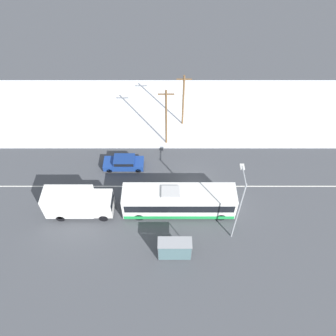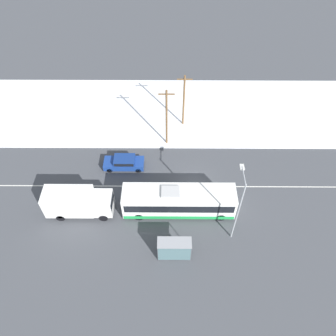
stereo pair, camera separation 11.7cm
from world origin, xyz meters
TOP-DOWN VIEW (x-y plane):
  - ground_plane at (0.00, 0.00)m, footprint 120.00×120.00m
  - snow_lot at (0.00, 13.01)m, footprint 80.00×14.22m
  - lane_marking_center at (0.00, 0.00)m, footprint 60.00×0.12m
  - city_bus at (-1.78, -3.13)m, footprint 11.28×2.57m
  - box_truck at (-11.99, -3.38)m, footprint 6.75×2.30m
  - sedan_car at (-7.94, 2.85)m, footprint 4.59×1.80m
  - pedestrian_at_stop at (-2.85, -7.29)m, footprint 0.66×0.29m
  - bus_shelter at (-2.27, -8.43)m, footprint 3.09×1.20m
  - streetlamp at (3.34, -5.80)m, footprint 0.36×2.37m
  - utility_pole_roadside at (-3.09, 6.82)m, footprint 1.80×0.24m
  - utility_pole_snowlot at (-1.00, 10.35)m, footprint 1.80×0.24m

SIDE VIEW (x-z plane):
  - ground_plane at x=0.00m, z-range 0.00..0.00m
  - lane_marking_center at x=0.00m, z-range 0.00..0.00m
  - snow_lot at x=0.00m, z-range 0.00..0.12m
  - sedan_car at x=-7.94m, z-range 0.07..1.52m
  - pedestrian_at_stop at x=-2.85m, z-range 0.21..2.03m
  - city_bus at x=-1.78m, z-range -0.04..3.25m
  - bus_shelter at x=-2.27m, z-range 0.48..2.88m
  - box_truck at x=-11.99m, z-range 0.15..3.33m
  - utility_pole_snowlot at x=-1.00m, z-range 0.18..7.56m
  - utility_pole_roadside at x=-3.09m, z-range 0.19..8.06m
  - streetlamp at x=3.34m, z-range 0.98..9.31m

